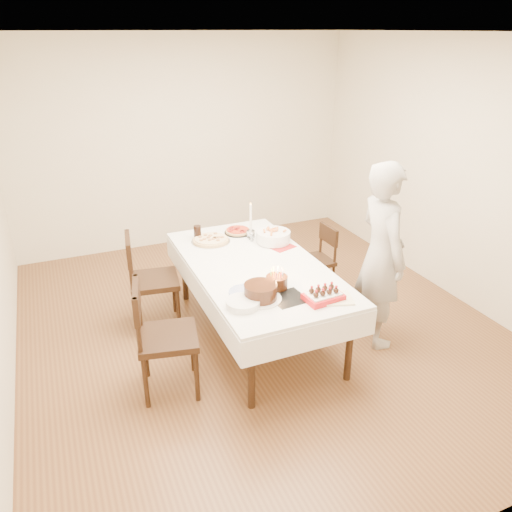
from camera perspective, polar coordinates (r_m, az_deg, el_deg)
name	(u,v)px	position (r m, az deg, el deg)	size (l,w,h in m)	color
floor	(260,327)	(5.04, 0.49, -8.12)	(5.00, 5.00, 0.00)	brown
wall_back	(184,144)	(6.75, -8.19, 12.61)	(4.50, 0.04, 2.70)	beige
wall_front	(474,350)	(2.59, 23.64, -9.86)	(4.50, 0.04, 2.70)	beige
wall_right	(457,172)	(5.71, 21.99, 8.89)	(0.04, 5.00, 2.70)	beige
ceiling	(261,32)	(4.24, 0.63, 24.26)	(5.00, 5.00, 0.00)	white
dining_table	(256,300)	(4.75, 0.00, -5.06)	(1.14, 2.14, 0.75)	silver
chair_right_savory	(314,261)	(5.52, 6.67, -0.58)	(0.40, 0.40, 0.78)	black
chair_left_savory	(154,281)	(4.95, -11.55, -2.77)	(0.50, 0.50, 0.98)	black
chair_left_dessert	(168,337)	(4.06, -10.04, -9.15)	(0.50, 0.50, 0.99)	black
person	(381,256)	(4.62, 14.11, 0.04)	(0.63, 0.41, 1.73)	beige
pizza_white	(211,240)	(5.07, -5.19, 1.83)	(0.40, 0.40, 0.04)	beige
pizza_pepperoni	(238,231)	(5.28, -2.10, 2.87)	(0.28, 0.28, 0.04)	red
red_placemat	(280,246)	(4.96, 2.80, 1.12)	(0.24, 0.24, 0.01)	#B21E1E
pasta_bowl	(273,237)	(5.03, 2.00, 2.23)	(0.34, 0.34, 0.11)	white
taper_candle	(251,220)	(5.11, -0.61, 4.17)	(0.08, 0.08, 0.38)	white
shaker_pair	(252,236)	(5.06, -0.45, 2.26)	(0.09, 0.09, 0.10)	white
cola_glass	(197,232)	(5.14, -6.71, 2.69)	(0.08, 0.08, 0.14)	black
layer_cake	(261,292)	(3.97, 0.52, -4.13)	(0.34, 0.34, 0.13)	#34190D
cake_board	(288,298)	(4.03, 3.70, -4.84)	(0.27, 0.27, 0.01)	black
birthday_cake	(277,278)	(4.12, 2.40, -2.56)	(0.18, 0.18, 0.17)	#381C0F
strawberry_box	(323,296)	(4.01, 7.72, -4.54)	(0.30, 0.20, 0.08)	red
box_lid	(331,299)	(4.05, 8.51, -4.91)	(0.34, 0.23, 0.03)	beige
plate_stack	(243,303)	(3.90, -1.51, -5.41)	(0.27, 0.27, 0.06)	white
china_plate	(245,292)	(4.10, -1.28, -4.11)	(0.27, 0.27, 0.01)	white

